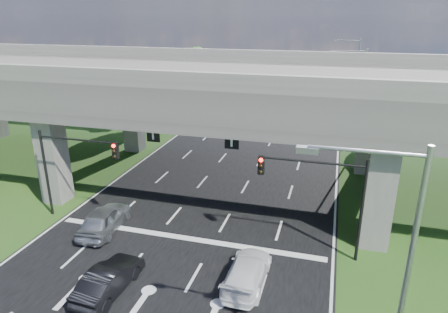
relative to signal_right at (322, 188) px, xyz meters
The scene contains 18 objects.
ground 9.71m from the signal_right, 153.26° to the right, with size 160.00×160.00×0.00m, color #234B18.
road 10.74m from the signal_right, 142.25° to the left, with size 18.00×120.00×0.03m, color black.
overpass 11.84m from the signal_right, 134.16° to the left, with size 80.00×15.00×10.00m.
warehouse 45.97m from the signal_right, 137.44° to the left, with size 20.00×10.00×4.00m, color #9E9E99.
signal_right is the anchor object (origin of this frame).
signal_left 15.65m from the signal_right, behind, with size 5.76×0.54×6.00m.
streetlight_near 10.33m from the signal_right, 77.12° to the right, with size 3.38×0.25×10.00m.
streetlight_far 20.25m from the signal_right, 83.53° to the left, with size 3.38×0.25×10.00m.
streetlight_beyond 36.17m from the signal_right, 86.39° to the left, with size 3.38×0.25×10.00m.
tree_left_near 31.01m from the signal_right, 134.63° to the left, with size 4.50×4.50×7.80m.
tree_left_mid 38.96m from the signal_right, 129.50° to the left, with size 3.91×3.90×6.76m.
tree_left_far 43.37m from the signal_right, 118.63° to the left, with size 4.80×4.80×8.32m.
tree_right_near 24.62m from the signal_right, 77.76° to the left, with size 4.20×4.20×7.28m.
tree_right_mid 33.10m from the signal_right, 75.62° to the left, with size 3.91×3.90×6.76m.
tree_right_far 40.29m from the signal_right, 83.99° to the left, with size 4.50×4.50×7.80m.
car_silver 13.53m from the signal_right, behind, with size 1.91×4.75×1.62m, color #B1B5BA.
car_dark 11.92m from the signal_right, 147.49° to the right, with size 1.53×4.38×1.44m, color black.
car_white 5.98m from the signal_right, 131.77° to the right, with size 1.91×4.69×1.36m, color white.
Camera 1 is at (8.11, -16.42, 13.09)m, focal length 32.00 mm.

